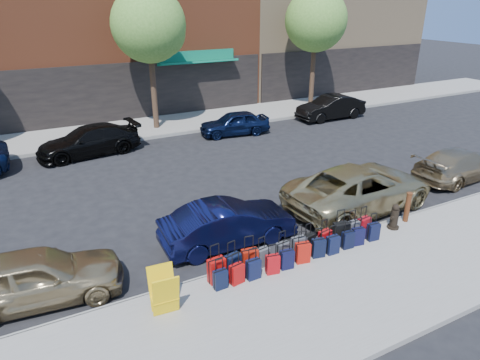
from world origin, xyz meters
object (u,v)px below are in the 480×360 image
car_near_0 (35,277)px  car_far_2 (234,123)px  bollard (408,207)px  tree_center (151,27)px  tree_right (318,22)px  car_near_1 (228,224)px  suitcase_front_5 (298,247)px  car_far_3 (331,107)px  car_far_1 (89,141)px  car_near_2 (360,188)px  display_rack (164,292)px  fire_hydrant (394,217)px  car_near_3 (459,164)px

car_near_0 → car_far_2: 14.46m
bollard → tree_center: bearing=104.4°
tree_center → tree_right: same height
bollard → car_near_1: bearing=163.5°
tree_center → car_near_0: bearing=-119.0°
tree_right → car_near_1: bearing=-134.5°
suitcase_front_5 → car_far_3: (10.49, 11.73, 0.25)m
car_far_3 → tree_center: bearing=-104.8°
car_near_1 → car_far_1: bearing=14.4°
car_near_0 → car_near_2: 10.29m
suitcase_front_5 → car_far_3: size_ratio=0.23×
car_far_2 → car_far_3: bearing=99.7°
suitcase_front_5 → display_rack: (-4.01, -0.45, 0.23)m
fire_hydrant → car_far_1: (-7.12, 11.86, 0.15)m
car_far_3 → car_near_0: bearing=-59.1°
car_near_3 → car_far_1: 16.11m
car_far_1 → car_near_3: bearing=45.1°
fire_hydrant → car_near_2: bearing=66.9°
car_near_1 → car_near_0: bearing=94.3°
tree_right → car_far_2: bearing=-158.7°
fire_hydrant → car_far_1: size_ratio=0.18×
car_near_3 → car_near_1: bearing=87.2°
tree_right → car_near_0: size_ratio=1.80×
fire_hydrant → car_near_2: 1.84m
car_far_1 → car_near_0: bearing=-22.9°
suitcase_front_5 → fire_hydrant: 3.55m
car_near_0 → fire_hydrant: bearing=-92.5°
tree_center → bollard: size_ratio=7.28×
car_near_1 → car_near_2: bearing=-87.9°
suitcase_front_5 → car_near_2: size_ratio=0.17×
car_near_2 → display_rack: bearing=101.7°
car_near_1 → car_far_2: bearing=-26.2°
car_far_1 → car_far_2: car_far_1 is taller
tree_center → car_near_3: (8.54, -12.46, -4.78)m
car_far_1 → suitcase_front_5: bearing=10.0°
car_near_0 → car_near_2: car_near_2 is taller
car_far_3 → tree_right: bearing=167.1°
car_near_1 → car_far_2: (5.19, 9.80, -0.03)m
suitcase_front_5 → car_near_2: bearing=26.6°
tree_right → bollard: tree_right is taller
display_rack → car_near_0: car_near_0 is taller
car_near_1 → car_far_3: (11.80, 10.00, 0.04)m
car_near_2 → tree_right: bearing=-34.3°
car_near_2 → car_near_3: (5.37, 0.12, -0.13)m
bollard → car_far_3: (6.25, 11.65, 0.04)m
fire_hydrant → car_far_3: bearing=42.6°
car_near_1 → car_far_2: 11.10m
tree_center → fire_hydrant: (2.97, -14.39, -4.89)m
tree_center → car_far_1: bearing=-148.7°
tree_right → car_near_0: (-17.62, -12.83, -4.73)m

